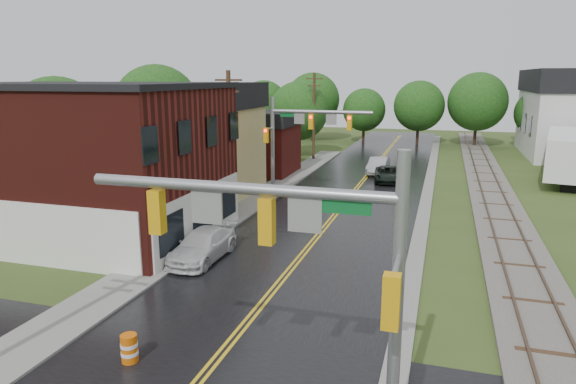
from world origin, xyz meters
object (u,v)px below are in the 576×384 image
at_px(traffic_signal_far, 301,129).
at_px(tree_left_b, 158,110).
at_px(utility_pole_b, 230,139).
at_px(construction_barrel, 129,349).
at_px(utility_pole_c, 314,115).
at_px(semi_trailer, 565,153).
at_px(traffic_signal_near, 300,247).
at_px(tree_left_e, 300,112).
at_px(tree_left_c, 236,118).
at_px(sedan_silver, 378,166).
at_px(pickup_white, 203,246).
at_px(suv_dark, 388,174).
at_px(tree_left_a, 59,127).
at_px(brick_building, 83,160).

xyz_separation_m(traffic_signal_far, tree_left_b, (-14.38, 4.90, 0.74)).
distance_m(utility_pole_b, construction_barrel, 18.99).
bearing_deg(utility_pole_c, semi_trailer, -11.10).
xyz_separation_m(traffic_signal_near, tree_left_e, (-12.32, 43.90, -0.16)).
distance_m(traffic_signal_near, utility_pole_c, 43.24).
xyz_separation_m(tree_left_c, semi_trailer, (30.02, -0.40, -2.14)).
height_order(semi_trailer, construction_barrel, semi_trailer).
xyz_separation_m(tree_left_e, sedan_silver, (9.65, -8.06, -4.07)).
relative_size(traffic_signal_near, pickup_white, 1.52).
height_order(tree_left_b, construction_barrel, tree_left_b).
relative_size(utility_pole_b, suv_dark, 1.96).
relative_size(tree_left_a, tree_left_b, 0.89).
bearing_deg(semi_trailer, traffic_signal_near, -108.72).
height_order(traffic_signal_near, semi_trailer, traffic_signal_near).
distance_m(utility_pole_c, tree_left_e, 2.79).
bearing_deg(sedan_silver, traffic_signal_far, -109.88).
bearing_deg(pickup_white, utility_pole_c, 95.11).
height_order(utility_pole_b, construction_barrel, utility_pole_b).
bearing_deg(tree_left_a, semi_trailer, 26.03).
bearing_deg(pickup_white, traffic_signal_near, -53.46).
distance_m(tree_left_b, pickup_white, 23.78).
height_order(traffic_signal_near, tree_left_c, tree_left_c).
relative_size(suv_dark, pickup_white, 0.95).
xyz_separation_m(traffic_signal_near, sedan_silver, (-2.67, 35.84, -4.23)).
height_order(traffic_signal_far, semi_trailer, traffic_signal_far).
height_order(tree_left_a, tree_left_c, tree_left_a).
relative_size(utility_pole_c, tree_left_c, 1.18).
bearing_deg(suv_dark, brick_building, -133.69).
height_order(utility_pole_b, pickup_white, utility_pole_b).
bearing_deg(pickup_white, traffic_signal_far, 86.88).
height_order(tree_left_e, construction_barrel, tree_left_e).
distance_m(traffic_signal_near, tree_left_e, 45.59).
xyz_separation_m(utility_pole_c, suv_dark, (8.81, -9.60, -4.08)).
distance_m(tree_left_c, construction_barrel, 37.87).
distance_m(brick_building, suv_dark, 24.47).
xyz_separation_m(brick_building, tree_left_e, (3.64, 30.90, 0.66)).
bearing_deg(traffic_signal_near, tree_left_b, 125.49).
distance_m(traffic_signal_far, pickup_white, 14.74).
distance_m(brick_building, tree_left_b, 17.80).
xyz_separation_m(brick_building, utility_pole_c, (5.68, 29.00, 0.57)).
height_order(tree_left_c, construction_barrel, tree_left_c).
bearing_deg(utility_pole_c, traffic_signal_far, -78.91).
xyz_separation_m(utility_pole_b, semi_trailer, (22.98, 17.49, -2.35)).
bearing_deg(utility_pole_b, utility_pole_c, 90.00).
relative_size(pickup_white, construction_barrel, 5.30).
height_order(traffic_signal_far, pickup_white, traffic_signal_far).
distance_m(pickup_white, construction_barrel, 9.13).
distance_m(traffic_signal_near, pickup_white, 14.13).
bearing_deg(utility_pole_b, construction_barrel, -76.56).
distance_m(tree_left_b, suv_dark, 20.65).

